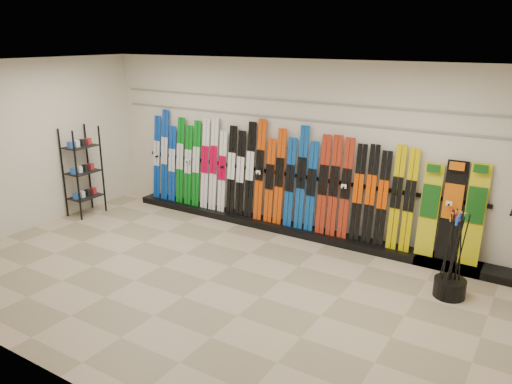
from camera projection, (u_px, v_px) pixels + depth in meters
The scene contains 12 objects.
floor at pixel (208, 281), 7.15m from camera, with size 8.00×8.00×0.00m, color gray.
back_wall at pixel (292, 147), 8.73m from camera, with size 8.00×8.00×0.00m, color beige.
left_wall at pixel (23, 147), 8.73m from camera, with size 5.00×5.00×0.00m, color beige.
ceiling at pixel (201, 65), 6.26m from camera, with size 8.00×8.00×0.00m, color silver.
ski_rack_base at pixel (296, 230), 8.87m from camera, with size 8.00×0.40×0.12m, color black.
skis at pixel (264, 175), 8.98m from camera, with size 5.37×0.22×1.84m.
snowboards at pixel (452, 212), 7.40m from camera, with size 0.92×0.23×1.51m.
accessory_rack at pixel (83, 171), 9.60m from camera, with size 0.40×0.60×1.72m, color black.
pole_bin at pixel (449, 288), 6.69m from camera, with size 0.42×0.42×0.25m, color black.
ski_poles at pixel (453, 255), 6.55m from camera, with size 0.33×0.40×1.18m.
slatwall_rail_0 at pixel (292, 119), 8.56m from camera, with size 7.60×0.02×0.03m, color gray.
slatwall_rail_1 at pixel (293, 101), 8.47m from camera, with size 7.60×0.02×0.03m, color gray.
Camera 1 is at (4.00, -5.10, 3.35)m, focal length 35.00 mm.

